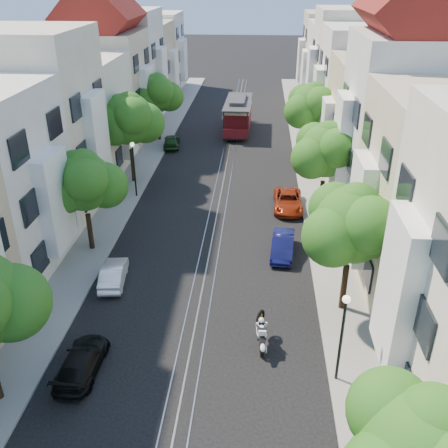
% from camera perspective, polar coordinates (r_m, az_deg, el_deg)
% --- Properties ---
extents(ground, '(200.00, 200.00, 0.00)m').
position_cam_1_polar(ground, '(42.81, 0.16, 6.11)').
color(ground, black).
rests_on(ground, ground).
extents(sidewalk_east, '(2.50, 80.00, 0.12)m').
position_cam_1_polar(sidewalk_east, '(42.93, 9.91, 5.84)').
color(sidewalk_east, gray).
rests_on(sidewalk_east, ground).
extents(sidewalk_west, '(2.50, 80.00, 0.12)m').
position_cam_1_polar(sidewalk_west, '(43.86, -9.39, 6.34)').
color(sidewalk_west, gray).
rests_on(sidewalk_west, ground).
extents(rail_left, '(0.06, 80.00, 0.02)m').
position_cam_1_polar(rail_left, '(42.84, -0.58, 6.14)').
color(rail_left, gray).
rests_on(rail_left, ground).
extents(rail_slot, '(0.06, 80.00, 0.02)m').
position_cam_1_polar(rail_slot, '(42.80, 0.16, 6.12)').
color(rail_slot, gray).
rests_on(rail_slot, ground).
extents(rail_right, '(0.06, 80.00, 0.02)m').
position_cam_1_polar(rail_right, '(42.77, 0.90, 6.10)').
color(rail_right, gray).
rests_on(rail_right, ground).
extents(lane_line, '(0.08, 80.00, 0.01)m').
position_cam_1_polar(lane_line, '(42.81, 0.16, 6.11)').
color(lane_line, tan).
rests_on(lane_line, ground).
extents(townhouses_east, '(7.75, 72.00, 12.00)m').
position_cam_1_polar(townhouses_east, '(42.06, 16.89, 12.00)').
color(townhouses_east, beige).
rests_on(townhouses_east, ground).
extents(townhouses_west, '(7.75, 72.00, 11.76)m').
position_cam_1_polar(townhouses_west, '(43.62, -15.98, 12.48)').
color(townhouses_west, silver).
rests_on(townhouses_west, ground).
extents(tree_e_b, '(4.93, 4.08, 6.68)m').
position_cam_1_polar(tree_e_b, '(23.81, 14.56, -0.24)').
color(tree_e_b, black).
rests_on(tree_e_b, ground).
extents(tree_e_c, '(4.84, 3.99, 6.52)m').
position_cam_1_polar(tree_e_c, '(33.91, 11.65, 8.09)').
color(tree_e_c, black).
rests_on(tree_e_c, ground).
extents(tree_e_d, '(5.01, 4.16, 6.85)m').
position_cam_1_polar(tree_e_d, '(44.34, 10.10, 13.04)').
color(tree_e_d, black).
rests_on(tree_e_d, ground).
extents(tree_w_b, '(4.72, 3.87, 6.27)m').
position_cam_1_polar(tree_w_b, '(29.76, -15.67, 4.52)').
color(tree_w_b, black).
rests_on(tree_w_b, ground).
extents(tree_w_c, '(5.13, 4.28, 7.09)m').
position_cam_1_polar(tree_w_c, '(39.52, -10.75, 11.58)').
color(tree_w_c, black).
rests_on(tree_w_c, ground).
extents(tree_w_d, '(4.84, 3.99, 6.52)m').
position_cam_1_polar(tree_w_d, '(50.03, -7.62, 14.47)').
color(tree_w_d, black).
rests_on(tree_w_d, ground).
extents(lamp_east, '(0.32, 0.32, 4.16)m').
position_cam_1_polar(lamp_east, '(20.49, 13.43, -11.27)').
color(lamp_east, black).
rests_on(lamp_east, ground).
extents(lamp_west, '(0.32, 0.32, 4.16)m').
position_cam_1_polar(lamp_west, '(37.22, -10.29, 7.06)').
color(lamp_west, black).
rests_on(lamp_west, ground).
extents(sportbike_rider, '(0.55, 2.08, 1.49)m').
position_cam_1_polar(sportbike_rider, '(22.92, 4.29, -12.16)').
color(sportbike_rider, black).
rests_on(sportbike_rider, ground).
extents(cable_car, '(2.79, 8.44, 3.22)m').
position_cam_1_polar(cable_car, '(53.41, 1.61, 12.52)').
color(cable_car, black).
rests_on(cable_car, ground).
extents(parked_car_e_mid, '(1.59, 3.78, 1.21)m').
position_cam_1_polar(parked_car_e_mid, '(30.05, 6.73, -2.44)').
color(parked_car_e_mid, '#0D0F43').
rests_on(parked_car_e_mid, ground).
extents(parked_car_e_far, '(2.02, 4.33, 1.20)m').
position_cam_1_polar(parked_car_e_far, '(35.88, 7.32, 2.63)').
color(parked_car_e_far, maroon).
rests_on(parked_car_e_far, ground).
extents(parked_car_w_near, '(1.62, 3.84, 1.11)m').
position_cam_1_polar(parked_car_w_near, '(22.65, -15.97, -14.88)').
color(parked_car_w_near, black).
rests_on(parked_car_w_near, ground).
extents(parked_car_w_mid, '(1.57, 3.52, 1.12)m').
position_cam_1_polar(parked_car_w_mid, '(27.91, -12.51, -5.56)').
color(parked_car_w_mid, white).
rests_on(parked_car_w_mid, ground).
extents(parked_car_w_far, '(1.85, 3.78, 1.24)m').
position_cam_1_polar(parked_car_w_far, '(48.83, -6.00, 9.41)').
color(parked_car_w_far, '#163415').
rests_on(parked_car_w_far, ground).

